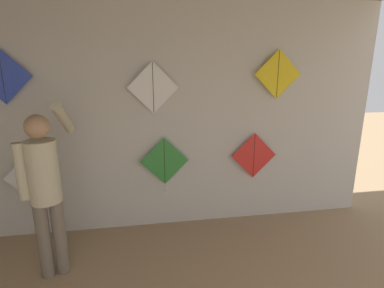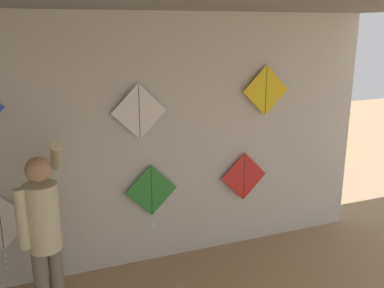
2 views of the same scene
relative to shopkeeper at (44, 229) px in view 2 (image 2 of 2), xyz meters
name	(u,v)px [view 2 (image 2 of 2)]	position (x,y,z in m)	size (l,w,h in m)	color
back_panel	(135,145)	(1.02, 0.83, 0.43)	(5.75, 0.06, 2.80)	beige
shopkeeper	(44,229)	(0.00, 0.00, 0.00)	(0.42, 0.65, 1.72)	#726656
kite_0	(1,226)	(-0.39, 0.74, -0.24)	(0.60, 0.04, 0.81)	white
kite_1	(152,192)	(1.17, 0.74, -0.11)	(0.60, 0.04, 0.74)	#338C38
kite_2	(244,176)	(2.33, 0.74, -0.08)	(0.60, 0.01, 0.60)	red
kite_4	(139,112)	(1.06, 0.74, 0.81)	(0.60, 0.01, 0.60)	white
kite_5	(266,91)	(2.57, 0.74, 0.95)	(0.60, 0.01, 0.60)	yellow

